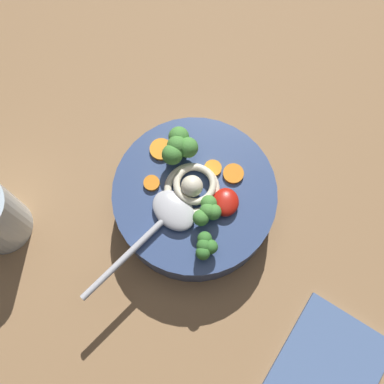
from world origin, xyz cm
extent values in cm
cube|color=#936D47|center=(0.00, 0.00, 1.26)|extent=(109.06, 109.06, 2.53)
cylinder|color=#334775|center=(1.08, 1.94, 5.48)|extent=(21.05, 21.05, 5.91)
cylinder|color=#B27A33|center=(1.08, 1.94, 5.72)|extent=(18.53, 18.53, 5.44)
torus|color=beige|center=(1.27, 2.30, 8.92)|extent=(7.06, 7.06, 0.97)
torus|color=beige|center=(1.73, 1.99, 9.70)|extent=(7.56, 7.56, 0.88)
sphere|color=beige|center=(1.27, 2.30, 10.19)|extent=(2.74, 2.74, 2.74)
ellipsoid|color=#B7B7BC|center=(-1.83, 4.19, 9.24)|extent=(7.15, 7.44, 1.60)
cylinder|color=#B7B7BC|center=(-7.76, 8.79, 9.24)|extent=(12.34, 9.83, 0.80)
ellipsoid|color=#B2190F|center=(0.40, -2.04, 9.27)|extent=(3.71, 3.34, 1.67)
cylinder|color=#7A9E60|center=(5.99, 4.71, 9.16)|extent=(1.34, 1.34, 1.44)
sphere|color=#478938|center=(5.99, 4.71, 11.19)|extent=(2.63, 2.63, 2.63)
sphere|color=#478938|center=(7.31, 4.71, 10.95)|extent=(2.63, 2.63, 2.63)
sphere|color=#478938|center=(4.79, 5.19, 11.07)|extent=(2.63, 2.63, 2.63)
sphere|color=#478938|center=(5.99, 3.39, 11.00)|extent=(2.63, 2.63, 2.63)
cylinder|color=#7A9E60|center=(-1.75, 0.36, 8.99)|extent=(1.03, 1.03, 1.10)
sphere|color=#478938|center=(-1.75, 0.36, 10.55)|extent=(2.03, 2.03, 2.03)
sphere|color=#478938|center=(-0.74, 0.36, 10.37)|extent=(2.03, 2.03, 2.03)
sphere|color=#478938|center=(-2.67, 0.73, 10.46)|extent=(2.03, 2.03, 2.03)
sphere|color=#478938|center=(-1.75, -0.65, 10.41)|extent=(2.03, 2.03, 2.03)
cylinder|color=#7A9E60|center=(-5.99, 0.09, 8.92)|extent=(0.91, 0.91, 0.97)
sphere|color=#38752D|center=(-5.99, 0.09, 10.30)|extent=(1.79, 1.79, 1.79)
sphere|color=#38752D|center=(-5.10, 0.09, 10.14)|extent=(1.79, 1.79, 1.79)
sphere|color=#38752D|center=(-6.80, 0.41, 10.22)|extent=(1.79, 1.79, 1.79)
sphere|color=#38752D|center=(-5.99, -0.81, 10.17)|extent=(1.79, 1.79, 1.79)
cylinder|color=orange|center=(4.07, -2.68, 8.69)|extent=(2.66, 2.66, 0.51)
cylinder|color=orange|center=(1.54, 7.48, 8.73)|extent=(2.05, 2.05, 0.58)
cylinder|color=orange|center=(6.28, 6.94, 8.69)|extent=(2.98, 2.98, 0.51)
cylinder|color=orange|center=(4.49, -0.08, 8.68)|extent=(2.26, 2.26, 0.48)
cube|color=#4C6693|center=(-19.39, -16.32, 2.93)|extent=(20.97, 18.29, 0.80)
camera|label=1|loc=(-17.56, -0.33, 66.74)|focal=45.34mm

